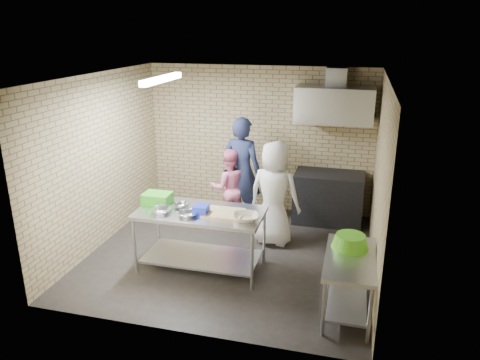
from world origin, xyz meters
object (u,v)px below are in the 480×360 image
at_px(green_crate, 157,198).
at_px(man_navy, 242,172).
at_px(prep_table, 201,240).
at_px(woman_pink, 229,188).
at_px(bottle_red, 338,107).
at_px(woman_white, 274,194).
at_px(green_basin, 350,241).
at_px(side_counter, 348,284).
at_px(blue_tub, 201,210).
at_px(stove, 328,198).

height_order(green_crate, man_navy, man_navy).
height_order(prep_table, man_navy, man_navy).
bearing_deg(woman_pink, bottle_red, -177.15).
bearing_deg(bottle_red, woman_white, -122.06).
height_order(green_crate, green_basin, green_crate).
xyz_separation_m(green_crate, woman_white, (1.56, 0.97, -0.13)).
bearing_deg(bottle_red, green_basin, -82.10).
relative_size(prep_table, woman_white, 1.06).
bearing_deg(green_basin, prep_table, 171.11).
height_order(side_counter, blue_tub, blue_tub).
bearing_deg(green_basin, woman_white, 130.74).
distance_m(stove, green_basin, 2.57).
height_order(stove, blue_tub, blue_tub).
bearing_deg(green_crate, man_navy, 60.85).
relative_size(prep_table, woman_pink, 1.29).
height_order(prep_table, bottle_red, bottle_red).
xyz_separation_m(stove, bottle_red, (0.05, 0.24, 1.58)).
bearing_deg(woman_pink, side_counter, 111.59).
bearing_deg(prep_table, stove, 53.00).
relative_size(man_navy, woman_pink, 1.39).
bearing_deg(woman_pink, green_basin, 114.83).
height_order(bottle_red, woman_white, bottle_red).
height_order(man_navy, woman_white, man_navy).
distance_m(side_counter, blue_tub, 2.17).
bearing_deg(side_counter, prep_table, 164.65).
relative_size(blue_tub, woman_white, 0.12).
relative_size(blue_tub, man_navy, 0.10).
xyz_separation_m(side_counter, blue_tub, (-2.04, 0.47, 0.58)).
bearing_deg(woman_white, stove, -115.73).
relative_size(prep_table, man_navy, 0.92).
bearing_deg(man_navy, prep_table, 94.67).
relative_size(green_basin, woman_white, 0.27).
bearing_deg(prep_table, side_counter, -15.35).
xyz_separation_m(prep_table, blue_tub, (0.05, -0.10, 0.51)).
bearing_deg(green_basin, woman_pink, 137.66).
height_order(green_crate, blue_tub, green_crate).
relative_size(bottle_red, woman_white, 0.11).
height_order(green_crate, bottle_red, bottle_red).
bearing_deg(blue_tub, stove, 55.07).
xyz_separation_m(bottle_red, woman_white, (-0.83, -1.33, -1.18)).
bearing_deg(stove, green_basin, -80.24).
bearing_deg(bottle_red, man_navy, -154.34).
bearing_deg(green_basin, bottle_red, 97.90).
bearing_deg(prep_table, man_navy, 84.10).
relative_size(green_crate, green_basin, 0.86).
xyz_separation_m(side_counter, green_crate, (-2.79, 0.69, 0.60)).
xyz_separation_m(man_navy, woman_pink, (-0.20, -0.10, -0.27)).
bearing_deg(bottle_red, prep_table, -124.97).
distance_m(blue_tub, woman_white, 1.44).
xyz_separation_m(bottle_red, man_navy, (-1.52, -0.73, -1.06)).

